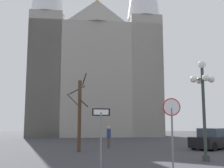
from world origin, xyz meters
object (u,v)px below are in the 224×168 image
stop_sign (172,119)px  pedestrian_walking (109,135)px  cathedral (96,58)px  one_way_arrow_sign (101,130)px  street_lamp (203,94)px  bare_tree (79,113)px  parked_car_near_black (213,139)px

stop_sign → pedestrian_walking: 10.13m
cathedral → one_way_arrow_sign: cathedral is taller
stop_sign → street_lamp: (2.27, 2.35, 1.35)m
cathedral → bare_tree: 23.88m
cathedral → street_lamp: bearing=-76.7°
one_way_arrow_sign → bare_tree: (-1.54, 8.07, 0.96)m
stop_sign → parked_car_near_black: bearing=59.4°
pedestrian_walking → bare_tree: bearing=-130.2°
cathedral → street_lamp: (6.37, -27.03, -8.20)m
street_lamp → stop_sign: bearing=-134.1°
cathedral → one_way_arrow_sign: size_ratio=14.32×
parked_car_near_black → pedestrian_walking: (-7.81, 0.82, 0.31)m
stop_sign → parked_car_near_black: (5.29, 8.93, -1.39)m
cathedral → one_way_arrow_sign: (1.04, -30.16, -10.01)m
cathedral → bare_tree: bearing=-91.3°
cathedral → parked_car_near_black: cathedral is taller
cathedral → street_lamp: 28.96m
parked_car_near_black → street_lamp: bearing=-114.6°
cathedral → bare_tree: cathedral is taller
stop_sign → parked_car_near_black: stop_sign is taller
stop_sign → one_way_arrow_sign: bearing=-165.7°
stop_sign → one_way_arrow_sign: size_ratio=1.20×
street_lamp → parked_car_near_black: bearing=65.4°
one_way_arrow_sign → pedestrian_walking: (0.54, 10.53, -0.62)m
cathedral → pedestrian_walking: size_ratio=21.25×
cathedral → bare_tree: size_ratio=6.66×
street_lamp → parked_car_near_black: street_lamp is taller
cathedral → one_way_arrow_sign: 31.79m
bare_tree → parked_car_near_black: (9.88, 1.64, -1.88)m
one_way_arrow_sign → parked_car_near_black: 12.84m
bare_tree → parked_car_near_black: bearing=9.4°
street_lamp → bare_tree: 8.50m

